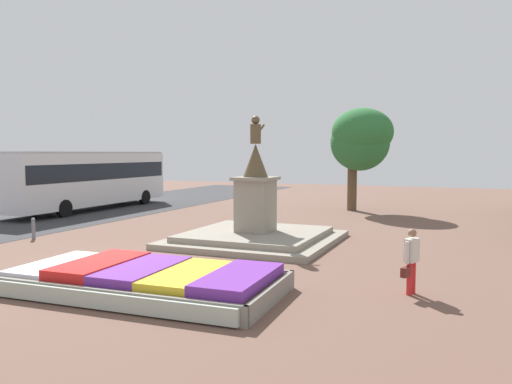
{
  "coord_description": "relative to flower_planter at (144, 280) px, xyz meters",
  "views": [
    {
      "loc": [
        9.58,
        -10.42,
        3.25
      ],
      "look_at": [
        3.5,
        3.93,
        2.02
      ],
      "focal_mm": 35.0,
      "sensor_mm": 36.0,
      "label": 1
    }
  ],
  "objects": [
    {
      "name": "pedestrian_with_handbag",
      "position": [
        5.76,
        2.22,
        0.56
      ],
      "size": [
        0.37,
        0.71,
        1.52
      ],
      "color": "red",
      "rests_on": "ground_plane"
    },
    {
      "name": "park_tree_far_right",
      "position": [
        1.42,
        18.11,
        3.79
      ],
      "size": [
        3.41,
        3.96,
        5.69
      ],
      "color": "brown",
      "rests_on": "ground_plane"
    },
    {
      "name": "kerb_bollard_north",
      "position": [
        -8.17,
        4.4,
        0.14
      ],
      "size": [
        0.15,
        0.15,
        0.8
      ],
      "color": "slate",
      "rests_on": "ground_plane"
    },
    {
      "name": "city_bus",
      "position": [
        -12.93,
        12.89,
        1.62
      ],
      "size": [
        2.57,
        11.64,
        3.32
      ],
      "color": "silver",
      "rests_on": "ground_plane"
    },
    {
      "name": "flower_planter",
      "position": [
        0.0,
        0.0,
        0.0
      ],
      "size": [
        6.63,
        3.4,
        0.64
      ],
      "color": "#38281C",
      "rests_on": "ground_plane"
    },
    {
      "name": "ground_plane",
      "position": [
        -2.71,
        0.91,
        -0.28
      ],
      "size": [
        79.1,
        79.1,
        0.0
      ],
      "primitive_type": "plane",
      "color": "brown"
    },
    {
      "name": "statue_monument",
      "position": [
        -0.16,
        7.04,
        0.37
      ],
      "size": [
        5.6,
        5.6,
        4.57
      ],
      "color": "gray",
      "rests_on": "ground_plane"
    }
  ]
}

